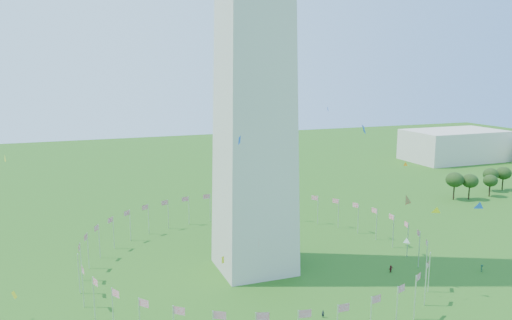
{
  "coord_description": "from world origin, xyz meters",
  "views": [
    {
      "loc": [
        -39.81,
        -57.34,
        47.49
      ],
      "look_at": [
        -5.15,
        35.0,
        29.55
      ],
      "focal_mm": 35.0,
      "sensor_mm": 36.0,
      "label": 1
    }
  ],
  "objects": [
    {
      "name": "flag_ring",
      "position": [
        -0.0,
        50.0,
        4.5
      ],
      "size": [
        80.24,
        80.24,
        9.0
      ],
      "color": "silver",
      "rests_on": "ground"
    },
    {
      "name": "kites_aloft",
      "position": [
        16.59,
        20.38,
        23.15
      ],
      "size": [
        110.93,
        62.81,
        39.72
      ],
      "color": "blue",
      "rests_on": "ground"
    },
    {
      "name": "gov_building_east_a",
      "position": [
        150.0,
        150.0,
        8.0
      ],
      "size": [
        50.0,
        30.0,
        16.0
      ],
      "primitive_type": "cube",
      "color": "beige",
      "rests_on": "ground"
    },
    {
      "name": "tree_line_east",
      "position": [
        112.44,
        85.26,
        4.58
      ],
      "size": [
        53.15,
        15.16,
        10.09
      ],
      "color": "#244416",
      "rests_on": "ground"
    }
  ]
}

